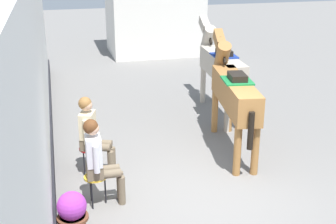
# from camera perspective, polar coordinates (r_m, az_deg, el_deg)

# --- Properties ---
(ground_plane) EXTENTS (40.00, 40.00, 0.00)m
(ground_plane) POSITION_cam_1_polar(r_m,az_deg,el_deg) (9.85, -0.34, -2.02)
(ground_plane) COLOR slate
(pub_facade_wall) EXTENTS (0.34, 14.00, 3.40)m
(pub_facade_wall) POSITION_cam_1_polar(r_m,az_deg,el_deg) (7.68, -16.32, 2.79)
(pub_facade_wall) COLOR white
(pub_facade_wall) RESTS_ON ground_plane
(distant_cottage) EXTENTS (3.40, 2.60, 3.50)m
(distant_cottage) POSITION_cam_1_polar(r_m,az_deg,el_deg) (16.62, -1.77, 13.56)
(distant_cottage) COLOR silver
(distant_cottage) RESTS_ON ground_plane
(seated_visitor_near) EXTENTS (0.61, 0.49, 1.39)m
(seated_visitor_near) POSITION_cam_1_polar(r_m,az_deg,el_deg) (6.83, -8.70, -5.68)
(seated_visitor_near) COLOR gold
(seated_visitor_near) RESTS_ON ground_plane
(seated_visitor_far) EXTENTS (0.61, 0.49, 1.39)m
(seated_visitor_far) POSITION_cam_1_polar(r_m,az_deg,el_deg) (7.76, -9.51, -2.46)
(seated_visitor_far) COLOR red
(seated_visitor_far) RESTS_ON ground_plane
(saddled_horse_near) EXTENTS (0.76, 2.98, 2.06)m
(saddled_horse_near) POSITION_cam_1_polar(r_m,az_deg,el_deg) (8.59, 8.17, 2.59)
(saddled_horse_near) COLOR #9E6B38
(saddled_horse_near) RESTS_ON ground_plane
(saddled_horse_far) EXTENTS (0.56, 3.00, 2.06)m
(saddled_horse_far) POSITION_cam_1_polar(r_m,az_deg,el_deg) (10.44, 6.56, 5.84)
(saddled_horse_far) COLOR #B2A899
(saddled_horse_far) RESTS_ON ground_plane
(flower_planter_middle) EXTENTS (0.43, 0.43, 0.64)m
(flower_planter_middle) POSITION_cam_1_polar(r_m,az_deg,el_deg) (6.42, -11.88, -12.25)
(flower_planter_middle) COLOR brown
(flower_planter_middle) RESTS_ON ground_plane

